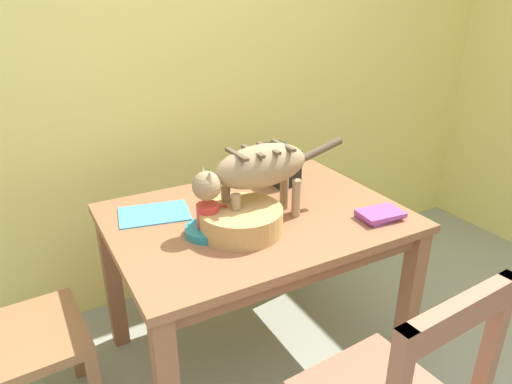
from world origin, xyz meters
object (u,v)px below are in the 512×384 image
Objects in this scene: dining_table at (256,234)px; magazine at (154,214)px; coffee_mug at (209,215)px; wooden_chair_far at (8,338)px; book_stack at (380,214)px; cat at (257,170)px; saucer_bowl at (209,230)px; toaster at (280,164)px; wicker_basket at (241,220)px.

dining_table is 4.17× the size of magazine.
coffee_mug is 0.14× the size of wooden_chair_far.
magazine is 1.48× the size of book_stack.
dining_table is at bearing -16.98° from magazine.
dining_table is at bearing -26.98° from cat.
saucer_bowl is 0.80m from wooden_chair_far.
toaster is at bearing 96.19° from wooden_chair_far.
coffee_mug is at bearing -147.53° from toaster.
saucer_bowl is at bearing 180.00° from coffee_mug.
book_stack reaches higher than magazine.
cat is 2.39× the size of magazine.
book_stack is 1.47m from wooden_chair_far.
wooden_chair_far reaches higher than magazine.
saucer_bowl is 0.90× the size of toaster.
coffee_mug is at bearing -51.06° from magazine.
coffee_mug reaches higher than saucer_bowl.
cat reaches higher than wooden_chair_far.
cat is at bearing -115.09° from dining_table.
magazine is at bearing 149.09° from book_stack.
cat is 0.48m from magazine.
cat reaches higher than dining_table.
coffee_mug is 0.83m from wooden_chair_far.
coffee_mug is at bearing 77.85° from wooden_chair_far.
wooden_chair_far is (-0.74, 0.11, -0.36)m from coffee_mug.
cat is at bearing -24.82° from magazine.
saucer_bowl is at bearing -165.83° from dining_table.
magazine reaches higher than dining_table.
cat is 3.39× the size of toaster.
dining_table is at bearing 147.12° from book_stack.
coffee_mug is at bearing 162.00° from book_stack.
book_stack is 0.96× the size of toaster.
toaster is at bearing -45.30° from cat.
book_stack is at bearing -17.59° from wicker_basket.
book_stack is (0.45, -0.22, -0.20)m from cat.
dining_table is 6.57× the size of saucer_bowl.
magazine is (-0.13, 0.26, -0.01)m from saucer_bowl.
wooden_chair_far is at bearing -154.77° from magazine.
toaster reaches higher than book_stack.
coffee_mug is (0.00, 0.00, 0.06)m from saucer_bowl.
cat is at bearing 80.19° from wooden_chair_far.
dining_table is 0.29m from coffee_mug.
wicker_basket reaches higher than magazine.
cat is at bearing 1.89° from saucer_bowl.
coffee_mug reaches higher than book_stack.
wooden_chair_far is (-0.97, 0.05, -0.19)m from dining_table.
dining_table is 0.42m from toaster.
saucer_bowl is 0.61m from toaster.
dining_table is 1.28× the size of wooden_chair_far.
magazine is at bearing 100.32° from wooden_chair_far.
magazine is at bearing 116.74° from saucer_bowl.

